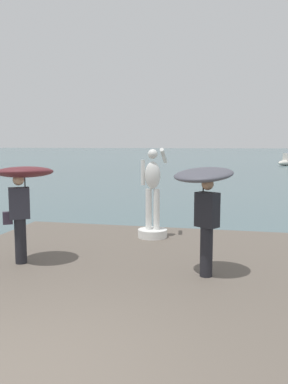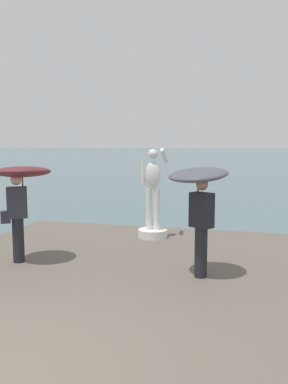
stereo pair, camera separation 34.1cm
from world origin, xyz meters
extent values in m
plane|color=#4C666B|center=(0.00, 40.00, 0.00)|extent=(400.00, 400.00, 0.00)
cube|color=#60564C|center=(0.00, 2.25, 0.20)|extent=(7.33, 10.50, 0.40)
cylinder|color=white|center=(0.17, 6.26, 0.50)|extent=(0.72, 0.72, 0.20)
cylinder|color=white|center=(0.07, 6.26, 1.10)|extent=(0.15, 0.15, 1.01)
cylinder|color=white|center=(0.27, 6.26, 1.10)|extent=(0.15, 0.15, 1.01)
ellipsoid|color=white|center=(0.17, 6.26, 1.94)|extent=(0.38, 0.26, 0.67)
sphere|color=white|center=(0.17, 6.26, 2.46)|extent=(0.24, 0.24, 0.24)
cylinder|color=white|center=(-0.07, 6.26, 2.01)|extent=(0.10, 0.10, 0.62)
cylinder|color=white|center=(0.39, 6.52, 2.41)|extent=(0.10, 0.59, 0.40)
cylinder|color=black|center=(-1.89, 3.55, 0.84)|extent=(0.22, 0.22, 0.88)
cube|color=#2D2D38|center=(-1.89, 3.55, 1.58)|extent=(0.45, 0.40, 0.60)
sphere|color=tan|center=(-1.89, 3.55, 2.02)|extent=(0.21, 0.21, 0.21)
cylinder|color=#262626|center=(-1.81, 3.65, 1.87)|extent=(0.02, 0.02, 0.49)
ellipsoid|color=#5B2328|center=(-1.81, 3.65, 2.17)|extent=(1.50, 1.51, 0.29)
cube|color=#332838|center=(-2.08, 3.45, 1.30)|extent=(0.21, 0.18, 0.24)
cylinder|color=black|center=(1.68, 3.55, 0.84)|extent=(0.22, 0.22, 0.88)
cube|color=black|center=(1.68, 3.55, 1.58)|extent=(0.45, 0.41, 0.60)
sphere|color=#A87A5B|center=(1.68, 3.55, 2.02)|extent=(0.21, 0.21, 0.21)
cylinder|color=#262626|center=(1.59, 3.65, 1.88)|extent=(0.02, 0.02, 0.50)
ellipsoid|color=#4C4C56|center=(1.59, 3.65, 2.18)|extent=(1.43, 1.44, 0.33)
camera|label=1|loc=(2.12, -3.39, 2.71)|focal=37.85mm
camera|label=2|loc=(2.45, -3.31, 2.71)|focal=37.85mm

